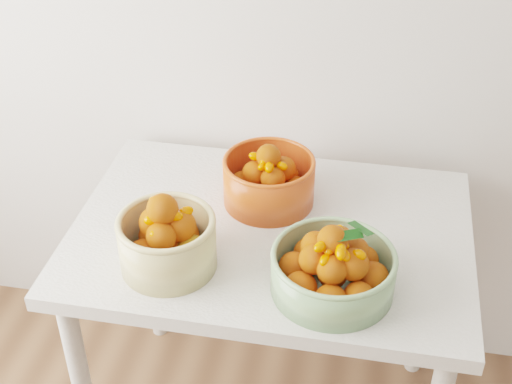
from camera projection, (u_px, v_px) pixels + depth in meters
table at (271, 258)px, 1.85m from camera, size 1.00×0.70×0.75m
bowl_cream at (167, 240)px, 1.64m from camera, size 0.28×0.28×0.20m
bowl_green at (333, 269)px, 1.58m from camera, size 0.37×0.37×0.18m
bowl_orange at (269, 180)px, 1.85m from camera, size 0.31×0.31×0.17m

